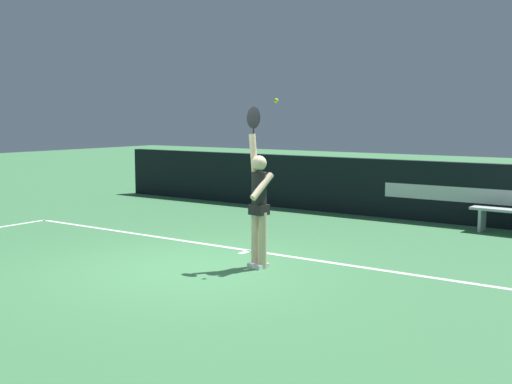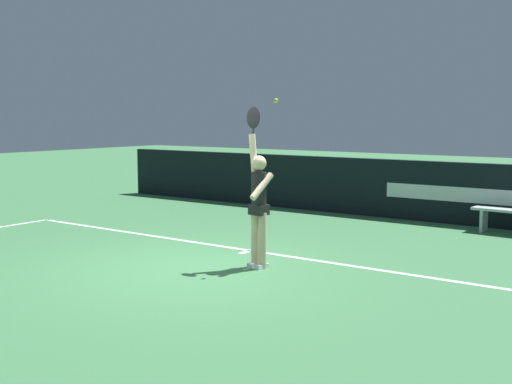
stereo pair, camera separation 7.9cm
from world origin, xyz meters
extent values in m
plane|color=#3D7948|center=(0.00, 0.00, 0.00)|extent=(60.00, 60.00, 0.00)
cube|color=white|center=(0.00, 1.55, 0.00)|extent=(11.42, 0.11, 0.00)
cube|color=white|center=(0.00, 1.40, 0.00)|extent=(0.11, 0.30, 0.00)
cube|color=black|center=(0.00, 6.41, 0.67)|extent=(15.34, 0.22, 1.34)
cube|color=silver|center=(2.83, 6.29, 0.66)|extent=(4.80, 0.01, 0.32)
cylinder|color=beige|center=(0.91, 0.62, 0.43)|extent=(0.13, 0.13, 0.87)
cylinder|color=beige|center=(0.76, 0.64, 0.43)|extent=(0.13, 0.13, 0.87)
cube|color=white|center=(0.91, 0.60, 0.04)|extent=(0.13, 0.25, 0.07)
cube|color=white|center=(0.75, 0.62, 0.04)|extent=(0.13, 0.25, 0.07)
cylinder|color=black|center=(0.83, 0.63, 1.18)|extent=(0.23, 0.23, 0.62)
cube|color=black|center=(0.83, 0.63, 0.91)|extent=(0.29, 0.25, 0.16)
sphere|color=beige|center=(0.83, 0.63, 1.62)|extent=(0.23, 0.23, 0.23)
cylinder|color=beige|center=(0.72, 0.64, 1.77)|extent=(0.17, 0.12, 0.59)
cylinder|color=beige|center=(0.94, 0.55, 1.28)|extent=(0.16, 0.48, 0.40)
ellipsoid|color=black|center=(0.72, 0.64, 2.31)|extent=(0.32, 0.07, 0.37)
cylinder|color=black|center=(0.72, 0.64, 2.12)|extent=(0.03, 0.03, 0.18)
sphere|color=#C6DE2F|center=(1.09, 0.71, 2.56)|extent=(0.07, 0.07, 0.07)
cube|color=#AFB8BA|center=(2.77, 5.79, 0.24)|extent=(0.08, 0.32, 0.48)
camera|label=1|loc=(6.35, -7.33, 2.34)|focal=44.76mm
camera|label=2|loc=(6.42, -7.28, 2.34)|focal=44.76mm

